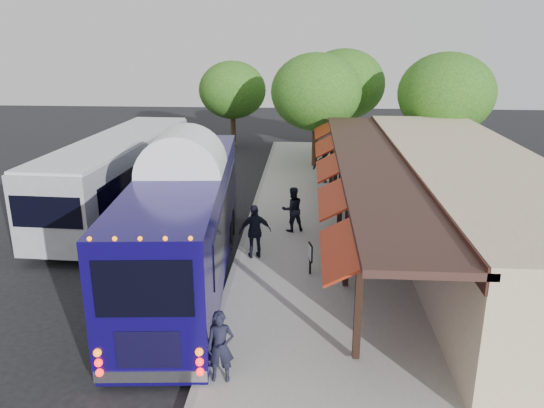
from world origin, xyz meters
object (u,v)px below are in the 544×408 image
(ped_b, at_px, (292,209))
(ped_c, at_px, (255,231))
(city_bus, at_px, (120,172))
(ped_a, at_px, (220,347))
(ped_d, at_px, (324,165))
(coach_bus, at_px, (186,217))
(sign_board, at_px, (310,254))

(ped_b, bearing_deg, ped_c, 44.68)
(city_bus, height_order, ped_a, city_bus)
(ped_c, bearing_deg, city_bus, -52.55)
(ped_a, xyz_separation_m, ped_d, (2.80, 17.66, 0.11))
(coach_bus, distance_m, city_bus, 7.97)
(coach_bus, height_order, city_bus, coach_bus)
(coach_bus, bearing_deg, ped_c, 29.25)
(ped_b, relative_size, ped_c, 0.94)
(ped_a, bearing_deg, ped_d, 78.54)
(coach_bus, distance_m, sign_board, 4.30)
(ped_b, bearing_deg, sign_board, 78.60)
(ped_b, distance_m, ped_c, 3.06)
(city_bus, bearing_deg, ped_d, 32.33)
(coach_bus, height_order, ped_c, coach_bus)
(ped_d, xyz_separation_m, sign_board, (-0.74, -11.78, -0.25))
(ped_a, relative_size, ped_c, 0.89)
(ped_c, xyz_separation_m, sign_board, (1.96, -1.30, -0.25))
(sign_board, bearing_deg, ped_c, 133.00)
(city_bus, distance_m, ped_b, 8.27)
(ped_c, bearing_deg, ped_a, 74.42)
(city_bus, height_order, ped_b, city_bus)
(city_bus, xyz_separation_m, ped_d, (9.35, 5.34, -0.78))
(coach_bus, bearing_deg, ped_a, -75.02)
(city_bus, relative_size, sign_board, 12.01)
(city_bus, bearing_deg, ped_c, -35.10)
(coach_bus, bearing_deg, ped_d, 63.20)
(ped_a, distance_m, sign_board, 6.23)
(ped_c, height_order, ped_d, ped_c)
(ped_d, bearing_deg, ped_b, 95.94)
(coach_bus, xyz_separation_m, ped_d, (4.85, 11.91, -1.01))
(city_bus, xyz_separation_m, sign_board, (8.61, -6.44, -1.03))
(coach_bus, distance_m, ped_d, 12.90)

